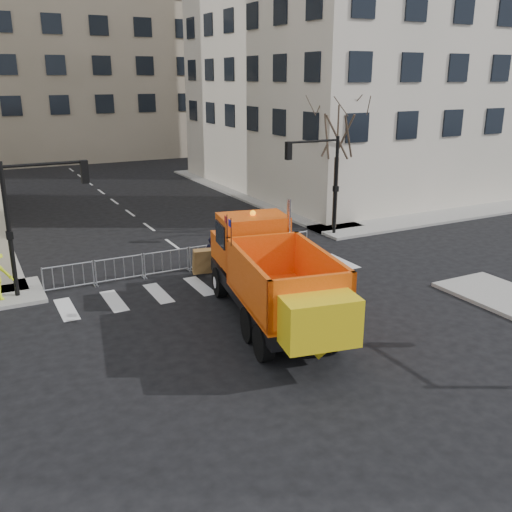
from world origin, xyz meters
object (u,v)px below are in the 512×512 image
plow_truck (272,274)px  newspaper_box (259,244)px  cop_a (211,254)px  cop_c (259,251)px  cop_b (225,259)px

plow_truck → newspaper_box: size_ratio=9.94×
cop_a → cop_c: 2.23m
cop_c → plow_truck: bearing=9.7°
cop_b → newspaper_box: 3.41m
newspaper_box → plow_truck: bearing=-98.9°
cop_a → newspaper_box: (2.79, 0.70, -0.10)m
newspaper_box → cop_b: bearing=-127.4°
plow_truck → cop_b: bearing=5.7°
plow_truck → cop_c: (2.49, 5.66, -1.03)m
plow_truck → cop_c: plow_truck is taller
cop_a → newspaper_box: cop_a is taller
plow_truck → cop_a: size_ratio=6.85×
cop_b → cop_c: (2.09, 0.85, -0.16)m
cop_a → cop_b: size_ratio=0.83×
cop_a → cop_c: cop_c is taller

